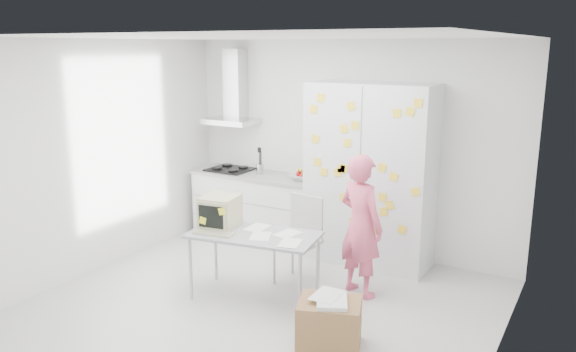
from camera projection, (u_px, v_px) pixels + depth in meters
The scene contains 10 objects.
floor at pixel (265, 305), 5.82m from camera, with size 4.50×4.00×0.02m, color silver.
walls at pixel (299, 165), 6.12m from camera, with size 4.52×4.01×2.70m.
ceiling at pixel (262, 37), 5.20m from camera, with size 4.50×4.00×0.02m, color white.
counter_run at pixel (258, 205), 7.73m from camera, with size 1.84×0.63×1.28m.
range_hood at pixel (234, 95), 7.73m from camera, with size 0.70×0.48×1.01m.
tall_cabinet at pixel (370, 175), 6.76m from camera, with size 1.50×0.68×2.20m.
person at pixel (361, 226), 5.92m from camera, with size 0.56×0.37×1.54m, color #E45879.
desk at pixel (232, 222), 5.93m from camera, with size 1.42×0.87×1.06m.
chair at pixel (301, 234), 6.30m from camera, with size 0.48×0.48×0.98m.
cardboard_box at pixel (329, 323), 4.96m from camera, with size 0.66×0.59×0.48m.
Camera 1 is at (2.90, -4.52, 2.63)m, focal length 35.00 mm.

